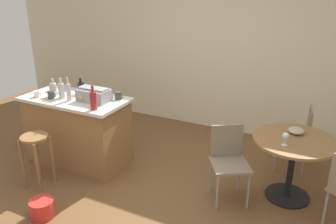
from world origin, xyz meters
name	(u,v)px	position (x,y,z in m)	size (l,w,h in m)	color
ground_plane	(138,201)	(0.00, 0.00, 0.00)	(8.80, 8.80, 0.00)	brown
back_wall	(216,47)	(0.00, 2.44, 1.35)	(8.00, 0.10, 2.70)	beige
kitchen_island	(78,130)	(-1.20, 0.45, 0.46)	(1.38, 0.70, 0.92)	olive
wooden_stool	(36,150)	(-1.26, -0.23, 0.47)	(0.32, 0.32, 0.65)	olive
dining_table	(293,153)	(1.49, 0.86, 0.56)	(0.90, 0.90, 0.74)	black
folding_chair_near	(298,134)	(1.46, 1.57, 0.51)	(0.46, 0.46, 0.86)	#7F705B
folding_chair_far	(229,158)	(0.86, 0.54, 0.50)	(0.55, 0.55, 0.85)	#7F705B
toolbox	(94,95)	(-0.90, 0.47, 1.00)	(0.40, 0.25, 0.18)	gray
bottle_0	(54,89)	(-1.50, 0.40, 1.01)	(0.08, 0.08, 0.23)	#B7B2AD
bottle_1	(81,88)	(-1.24, 0.63, 1.00)	(0.08, 0.08, 0.21)	black
bottle_2	(93,100)	(-0.71, 0.22, 1.04)	(0.08, 0.08, 0.30)	maroon
bottle_3	(62,90)	(-1.34, 0.38, 1.02)	(0.08, 0.08, 0.26)	#B7B2AD
bottle_4	(69,92)	(-1.19, 0.35, 1.04)	(0.06, 0.06, 0.30)	#B7B2AD
cup_0	(62,89)	(-1.50, 0.56, 0.96)	(0.12, 0.09, 0.09)	#4C7099
cup_1	(37,94)	(-1.66, 0.27, 0.96)	(0.11, 0.07, 0.08)	white
cup_2	(52,87)	(-1.68, 0.56, 0.96)	(0.11, 0.08, 0.09)	#DB6651
cup_3	(118,96)	(-0.66, 0.66, 0.97)	(0.12, 0.09, 0.10)	#383838
cup_4	(51,95)	(-1.44, 0.29, 0.97)	(0.11, 0.08, 0.10)	#383838
wine_glass	(286,136)	(1.41, 0.66, 0.84)	(0.07, 0.07, 0.14)	silver
serving_bowl	(296,131)	(1.48, 1.02, 0.77)	(0.18, 0.18, 0.07)	tan
plastic_bucket	(42,209)	(-0.77, -0.68, 0.10)	(0.25, 0.25, 0.19)	red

